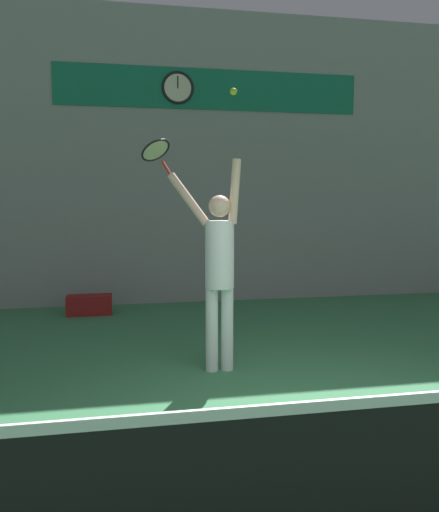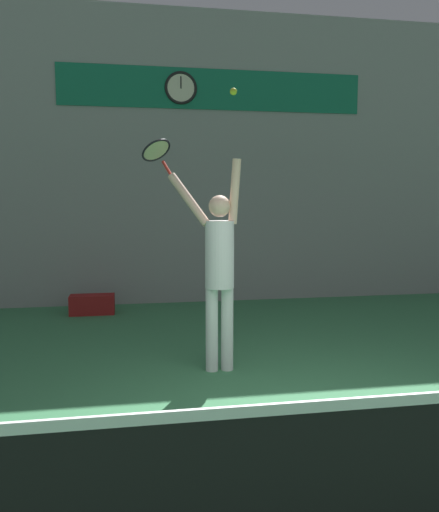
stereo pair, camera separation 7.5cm
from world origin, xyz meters
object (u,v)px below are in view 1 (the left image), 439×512
object	(u,v)px
tennis_racket	(156,152)
tennis_ball	(233,92)
scoreboard_clock	(178,88)
tennis_player	(219,264)
equipment_bag	(89,305)

from	to	relation	value
tennis_racket	tennis_ball	size ratio (longest dim) A/B	6.16
scoreboard_clock	tennis_player	bearing A→B (deg)	-89.32
tennis_player	tennis_racket	xyz separation A→B (m)	(-0.60, 0.44, 1.18)
scoreboard_clock	tennis_racket	bearing A→B (deg)	-100.22
scoreboard_clock	tennis_player	xyz separation A→B (m)	(0.04, -3.56, -2.54)
scoreboard_clock	tennis_player	world-z (taller)	scoreboard_clock
tennis_racket	tennis_ball	bearing A→B (deg)	-33.58
tennis_racket	tennis_ball	xyz separation A→B (m)	(0.74, -0.49, 0.55)
scoreboard_clock	tennis_ball	xyz separation A→B (m)	(0.18, -3.61, -0.80)
equipment_bag	scoreboard_clock	bearing A→B (deg)	23.15
tennis_racket	tennis_ball	world-z (taller)	tennis_ball
tennis_player	equipment_bag	world-z (taller)	tennis_player
scoreboard_clock	equipment_bag	world-z (taller)	scoreboard_clock
tennis_racket	tennis_ball	distance (m)	1.05
tennis_player	equipment_bag	size ratio (longest dim) A/B	3.21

